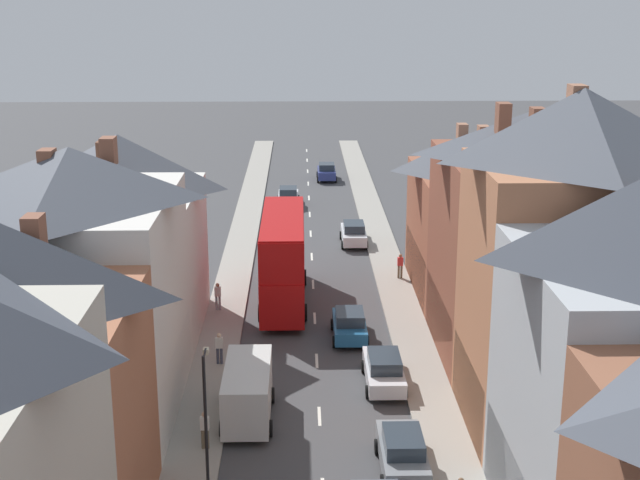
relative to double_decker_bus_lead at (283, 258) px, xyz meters
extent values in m
cube|color=gray|center=(-3.29, 5.42, -2.75)|extent=(2.20, 104.00, 0.14)
cube|color=gray|center=(6.91, 5.42, -2.75)|extent=(2.20, 104.00, 0.14)
cube|color=silver|center=(1.81, -14.58, -2.81)|extent=(0.14, 1.80, 0.01)
cube|color=silver|center=(1.81, -8.58, -2.81)|extent=(0.14, 1.80, 0.01)
cube|color=silver|center=(1.81, -2.58, -2.81)|extent=(0.14, 1.80, 0.01)
cube|color=silver|center=(1.81, 3.42, -2.81)|extent=(0.14, 1.80, 0.01)
cube|color=silver|center=(1.81, 9.42, -2.81)|extent=(0.14, 1.80, 0.01)
cube|color=silver|center=(1.81, 15.42, -2.81)|extent=(0.14, 1.80, 0.01)
cube|color=silver|center=(1.81, 21.42, -2.81)|extent=(0.14, 1.80, 0.01)
cube|color=silver|center=(1.81, 27.42, -2.81)|extent=(0.14, 1.80, 0.01)
cube|color=silver|center=(1.81, 33.42, -2.81)|extent=(0.14, 1.80, 0.01)
cube|color=silver|center=(1.81, 39.42, -2.81)|extent=(0.14, 1.80, 0.01)
cube|color=silver|center=(1.81, 45.42, -2.81)|extent=(0.14, 1.80, 0.01)
cube|color=silver|center=(1.81, 51.42, -2.81)|extent=(0.14, 1.80, 0.01)
cube|color=#A36042|center=(-8.39, -22.84, 1.39)|extent=(8.00, 7.45, 8.41)
pyramid|color=#383D47|center=(-8.39, -22.84, 6.89)|extent=(8.00, 7.45, 2.59)
cube|color=brown|center=(-7.66, -21.71, 7.50)|extent=(0.60, 0.90, 1.23)
cube|color=silver|center=(-8.39, -13.92, 2.04)|extent=(8.00, 10.38, 9.71)
cube|color=navy|center=(-4.45, -13.92, -1.22)|extent=(0.12, 9.55, 3.20)
pyramid|color=#474C56|center=(-8.39, -13.92, 7.95)|extent=(8.00, 10.38, 2.12)
cube|color=brown|center=(-7.10, -12.33, 8.55)|extent=(0.60, 0.90, 1.19)
cube|color=brown|center=(-9.26, -13.95, 8.44)|extent=(0.60, 0.90, 0.97)
cube|color=silver|center=(-8.39, -4.22, 1.12)|extent=(8.00, 9.03, 7.87)
cube|color=black|center=(-4.45, -4.22, -1.22)|extent=(0.12, 8.31, 3.20)
pyramid|color=#565B66|center=(-8.39, -4.22, 6.52)|extent=(8.00, 9.03, 2.93)
cube|color=brown|center=(-8.55, -6.69, 7.28)|extent=(0.60, 0.90, 1.52)
cube|color=#ADB2B7|center=(12.01, -23.84, 2.16)|extent=(8.00, 8.95, 9.96)
cube|color=#B2704C|center=(12.01, -15.71, 2.89)|extent=(8.00, 7.31, 11.42)
cube|color=black|center=(8.07, -15.71, -1.22)|extent=(0.12, 6.73, 3.20)
pyramid|color=#565B66|center=(12.01, -15.71, 10.07)|extent=(8.00, 7.31, 2.94)
cube|color=#99664C|center=(11.87, -15.17, 10.83)|extent=(0.60, 0.90, 1.53)
cube|color=brown|center=(12.01, -7.56, 2.33)|extent=(8.00, 8.99, 10.29)
cube|color=maroon|center=(8.07, -7.56, -1.22)|extent=(0.12, 8.27, 3.20)
pyramid|color=#474C56|center=(12.01, -7.56, 8.49)|extent=(8.00, 8.99, 2.04)
cube|color=brown|center=(10.53, -8.59, 9.29)|extent=(0.60, 0.90, 1.59)
cube|color=brown|center=(12.05, -8.92, 9.20)|extent=(0.60, 0.90, 1.40)
cube|color=#935138|center=(12.01, 1.81, 0.97)|extent=(8.00, 9.76, 7.57)
cube|color=black|center=(8.07, 1.81, -1.22)|extent=(0.12, 8.98, 3.20)
pyramid|color=#474C56|center=(12.01, 1.81, 6.11)|extent=(8.00, 9.76, 2.70)
cube|color=#99664C|center=(10.99, 4.20, 6.66)|extent=(0.60, 0.90, 1.11)
cube|color=#99664C|center=(11.55, 0.59, 6.87)|extent=(0.60, 0.90, 1.53)
cube|color=#B70F0F|center=(0.01, -0.02, -1.17)|extent=(2.44, 10.80, 2.50)
cube|color=#B70F0F|center=(0.01, -0.02, 1.23)|extent=(2.44, 10.58, 2.30)
cube|color=#B70F0F|center=(0.01, -0.02, 2.43)|extent=(2.39, 10.37, 0.10)
cube|color=#28333D|center=(0.01, 5.33, -0.97)|extent=(2.20, 0.10, 1.20)
cube|color=#28333D|center=(0.01, 5.33, 1.33)|extent=(2.20, 0.10, 1.10)
cube|color=#28333D|center=(-1.18, -0.02, -0.92)|extent=(0.06, 9.18, 0.90)
cube|color=#28333D|center=(-1.18, -0.02, 1.33)|extent=(0.06, 9.18, 0.90)
cube|color=yellow|center=(0.01, 5.33, 2.13)|extent=(1.34, 0.08, 0.32)
cylinder|color=black|center=(-1.21, 3.32, -2.32)|extent=(0.30, 1.00, 1.00)
cylinder|color=black|center=(1.23, 3.32, -2.32)|extent=(0.30, 1.00, 1.00)
cylinder|color=black|center=(-1.21, -2.99, -2.32)|extent=(0.30, 1.00, 1.00)
cylinder|color=black|center=(1.23, -2.99, -2.32)|extent=(0.30, 1.00, 1.00)
cube|color=gray|center=(4.91, -19.22, -2.12)|extent=(1.70, 4.35, 0.77)
cube|color=#28333D|center=(4.91, -19.43, -1.44)|extent=(1.46, 2.18, 0.60)
cylinder|color=black|center=(4.06, -17.87, -2.51)|extent=(0.20, 0.62, 0.62)
cylinder|color=black|center=(5.76, -17.87, -2.51)|extent=(0.20, 0.62, 0.62)
cube|color=silver|center=(0.01, 24.71, -2.16)|extent=(1.70, 3.84, 0.68)
cube|color=#28333D|center=(0.01, 24.51, -1.52)|extent=(1.46, 1.92, 0.60)
cylinder|color=black|center=(-0.84, 25.90, -2.51)|extent=(0.20, 0.62, 0.62)
cylinder|color=black|center=(0.86, 25.90, -2.51)|extent=(0.20, 0.62, 0.62)
cylinder|color=black|center=(-0.84, 23.51, -2.51)|extent=(0.20, 0.62, 0.62)
cylinder|color=black|center=(0.86, 23.51, -2.51)|extent=(0.20, 0.62, 0.62)
cube|color=silver|center=(4.91, 12.55, -2.14)|extent=(1.70, 4.26, 0.74)
cube|color=#28333D|center=(4.91, 12.34, -1.47)|extent=(1.46, 2.13, 0.60)
cylinder|color=black|center=(4.06, 13.87, -2.51)|extent=(0.20, 0.62, 0.62)
cylinder|color=black|center=(5.76, 13.87, -2.51)|extent=(0.20, 0.62, 0.62)
cylinder|color=black|center=(4.06, 11.23, -2.51)|extent=(0.20, 0.62, 0.62)
cylinder|color=black|center=(5.76, 11.23, -2.51)|extent=(0.20, 0.62, 0.62)
cube|color=silver|center=(4.91, -11.42, -2.16)|extent=(1.70, 4.58, 0.69)
cube|color=#28333D|center=(4.91, -11.65, -1.51)|extent=(1.46, 2.29, 0.60)
cylinder|color=black|center=(4.06, -10.00, -2.51)|extent=(0.20, 0.62, 0.62)
cylinder|color=black|center=(5.76, -10.00, -2.51)|extent=(0.20, 0.62, 0.62)
cylinder|color=black|center=(4.06, -12.84, -2.51)|extent=(0.20, 0.62, 0.62)
cylinder|color=black|center=(5.76, -12.84, -2.51)|extent=(0.20, 0.62, 0.62)
cube|color=#236093|center=(3.61, -5.60, -2.16)|extent=(1.70, 4.06, 0.69)
cube|color=#28333D|center=(3.61, -5.80, -1.52)|extent=(1.46, 2.03, 0.60)
cylinder|color=black|center=(2.76, -4.34, -2.51)|extent=(0.20, 0.62, 0.62)
cylinder|color=black|center=(4.46, -4.34, -2.51)|extent=(0.20, 0.62, 0.62)
cylinder|color=black|center=(2.76, -6.86, -2.51)|extent=(0.20, 0.62, 0.62)
cylinder|color=black|center=(4.46, -6.86, -2.51)|extent=(0.20, 0.62, 0.62)
cube|color=navy|center=(3.61, 35.03, -2.12)|extent=(1.70, 3.80, 0.77)
cube|color=#28333D|center=(3.61, 34.84, -1.44)|extent=(1.46, 1.90, 0.60)
cylinder|color=black|center=(2.76, 36.21, -2.51)|extent=(0.20, 0.62, 0.62)
cylinder|color=black|center=(4.46, 36.21, -2.51)|extent=(0.20, 0.62, 0.62)
cylinder|color=black|center=(2.76, 33.85, -2.51)|extent=(0.20, 0.62, 0.62)
cylinder|color=black|center=(4.46, 33.85, -2.51)|extent=(0.20, 0.62, 0.62)
cube|color=silver|center=(-1.29, -14.76, -1.46)|extent=(1.96, 5.20, 2.10)
cube|color=#28333D|center=(-1.29, -12.21, -1.16)|extent=(1.76, 0.10, 0.90)
cylinder|color=black|center=(-2.27, -13.20, -2.46)|extent=(0.24, 0.72, 0.72)
cylinder|color=black|center=(-0.31, -13.20, -2.46)|extent=(0.24, 0.72, 0.72)
cylinder|color=black|center=(-2.27, -16.32, -2.46)|extent=(0.24, 0.72, 0.72)
cylinder|color=black|center=(-0.31, -16.32, -2.46)|extent=(0.24, 0.72, 0.72)
cylinder|color=brown|center=(-2.95, -17.52, -2.26)|extent=(0.14, 0.14, 0.84)
cylinder|color=brown|center=(-2.77, -17.52, -2.26)|extent=(0.14, 0.14, 0.84)
cube|color=silver|center=(-2.86, -17.52, -1.57)|extent=(0.36, 0.22, 0.54)
sphere|color=tan|center=(-2.86, -17.52, -1.18)|extent=(0.22, 0.22, 0.22)
cylinder|color=#3D4256|center=(-3.09, -9.11, -2.26)|extent=(0.14, 0.14, 0.84)
cylinder|color=#3D4256|center=(-2.91, -9.11, -2.26)|extent=(0.14, 0.14, 0.84)
cube|color=silver|center=(-3.00, -9.11, -1.57)|extent=(0.36, 0.22, 0.54)
sphere|color=beige|center=(-3.00, -9.11, -1.18)|extent=(0.22, 0.22, 0.22)
cylinder|color=gray|center=(-3.83, -1.43, -2.26)|extent=(0.14, 0.14, 0.84)
cylinder|color=gray|center=(-3.65, -1.43, -2.26)|extent=(0.14, 0.14, 0.84)
cube|color=silver|center=(-3.74, -1.43, -1.57)|extent=(0.36, 0.22, 0.54)
sphere|color=#9E7051|center=(-3.74, -1.43, -1.18)|extent=(0.22, 0.22, 0.22)
cylinder|color=brown|center=(7.30, 4.13, -2.26)|extent=(0.14, 0.14, 0.84)
cylinder|color=brown|center=(7.48, 4.13, -2.26)|extent=(0.14, 0.14, 0.84)
cube|color=red|center=(7.39, 4.13, -1.57)|extent=(0.36, 0.22, 0.54)
sphere|color=#9E7051|center=(7.39, 4.13, -1.18)|extent=(0.22, 0.22, 0.22)
cylinder|color=black|center=(-2.44, -20.66, -0.07)|extent=(0.12, 0.12, 5.50)
cylinder|color=black|center=(-2.44, -20.21, 2.58)|extent=(0.08, 0.90, 0.08)
cube|color=beige|center=(-2.44, -19.76, 2.50)|extent=(0.20, 0.32, 0.20)
camera|label=1|loc=(1.03, -49.90, 15.24)|focal=50.00mm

